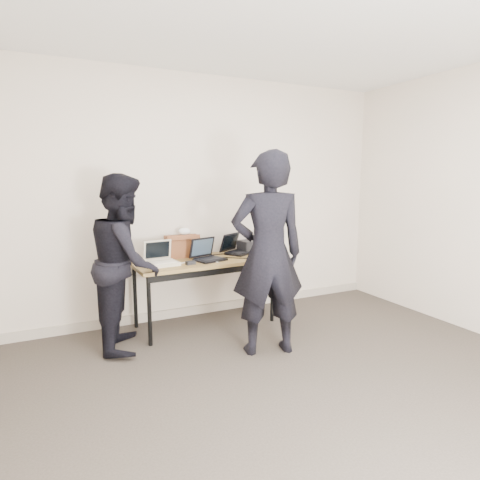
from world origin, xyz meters
TOP-DOWN VIEW (x-y plane):
  - room at (0.00, 0.00)m, footprint 4.60×4.60m
  - desk at (-0.18, 1.88)m, footprint 1.53×0.73m
  - laptop_beige at (-0.66, 1.84)m, footprint 0.32×0.31m
  - laptop_center at (-0.17, 1.85)m, footprint 0.37×0.36m
  - laptop_right at (0.27, 2.05)m, footprint 0.42×0.41m
  - leather_satchel at (-0.36, 2.10)m, footprint 0.37×0.19m
  - tissue at (-0.33, 2.11)m, footprint 0.14×0.11m
  - equipment_box at (0.45, 2.07)m, footprint 0.27×0.24m
  - power_brick at (-0.40, 1.71)m, footprint 0.10×0.07m
  - cables at (-0.14, 1.87)m, footprint 1.14×0.41m
  - person_typist at (0.08, 1.00)m, footprint 0.74×0.57m
  - person_observer at (-1.04, 1.69)m, footprint 0.79×0.92m
  - baseboard at (0.00, 2.23)m, footprint 4.50×0.03m

SIDE VIEW (x-z plane):
  - baseboard at x=0.00m, z-range 0.00..0.10m
  - desk at x=-0.18m, z-range 0.30..1.02m
  - cables at x=-0.14m, z-range 0.72..0.73m
  - power_brick at x=-0.40m, z-range 0.72..0.75m
  - laptop_beige at x=-0.66m, z-range 0.65..0.88m
  - laptop_right at x=0.27m, z-range 0.66..0.89m
  - laptop_center at x=-0.17m, z-range 0.66..0.89m
  - equipment_box at x=0.45m, z-range 0.72..0.86m
  - person_observer at x=-1.04m, z-range 0.00..1.62m
  - leather_satchel at x=-0.36m, z-range 0.72..0.97m
  - person_typist at x=0.08m, z-range 0.00..1.82m
  - tissue at x=-0.33m, z-range 0.97..1.04m
  - room at x=0.00m, z-range -0.05..2.75m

